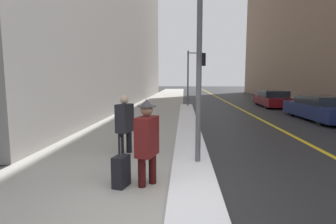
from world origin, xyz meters
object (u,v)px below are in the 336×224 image
object	(u,v)px
traffic_light_near	(197,67)
parked_car_navy	(320,108)
pedestrian_with_shoulder_bag	(125,121)
parked_car_maroon	(272,99)
lamp_post	(200,16)
pedestrian_trailing	(147,139)
rolling_suitcase	(121,172)

from	to	relation	value
traffic_light_near	parked_car_navy	bearing A→B (deg)	-51.15
pedestrian_with_shoulder_bag	parked_car_maroon	world-z (taller)	pedestrian_with_shoulder_bag
lamp_post	pedestrian_trailing	size ratio (longest dim) A/B	3.44
pedestrian_with_shoulder_bag	parked_car_navy	distance (m)	10.65
lamp_post	parked_car_maroon	distance (m)	15.92
rolling_suitcase	parked_car_maroon	bearing A→B (deg)	168.53
lamp_post	pedestrian_with_shoulder_bag	size ratio (longest dim) A/B	3.54
traffic_light_near	rolling_suitcase	size ratio (longest dim) A/B	4.26
traffic_light_near	pedestrian_trailing	distance (m)	14.50
pedestrian_with_shoulder_bag	parked_car_navy	xyz separation A→B (m)	(8.40, 6.54, -0.31)
traffic_light_near	pedestrian_trailing	world-z (taller)	traffic_light_near
lamp_post	parked_car_navy	world-z (taller)	lamp_post
pedestrian_trailing	parked_car_navy	bearing A→B (deg)	154.54
lamp_post	parked_car_maroon	xyz separation A→B (m)	(6.36, 14.33, -2.78)
pedestrian_with_shoulder_bag	lamp_post	bearing A→B (deg)	76.85
traffic_light_near	parked_car_navy	size ratio (longest dim) A/B	0.83
pedestrian_trailing	traffic_light_near	bearing A→B (deg)	-171.09
pedestrian_trailing	pedestrian_with_shoulder_bag	world-z (taller)	pedestrian_trailing
pedestrian_trailing	rolling_suitcase	xyz separation A→B (m)	(-0.48, -0.10, -0.60)
traffic_light_near	pedestrian_with_shoulder_bag	bearing A→B (deg)	-109.32
rolling_suitcase	parked_car_navy	bearing A→B (deg)	153.11
lamp_post	parked_car_maroon	world-z (taller)	lamp_post
lamp_post	parked_car_navy	size ratio (longest dim) A/B	1.16
traffic_light_near	lamp_post	bearing A→B (deg)	-100.22
parked_car_maroon	parked_car_navy	bearing A→B (deg)	-176.55
pedestrian_trailing	pedestrian_with_shoulder_bag	distance (m)	2.32
lamp_post	pedestrian_trailing	world-z (taller)	lamp_post
parked_car_maroon	pedestrian_trailing	bearing A→B (deg)	156.88
traffic_light_near	pedestrian_with_shoulder_bag	distance (m)	12.55
parked_car_maroon	rolling_suitcase	world-z (taller)	parked_car_maroon
traffic_light_near	pedestrian_with_shoulder_bag	size ratio (longest dim) A/B	2.51
parked_car_navy	traffic_light_near	bearing A→B (deg)	45.58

